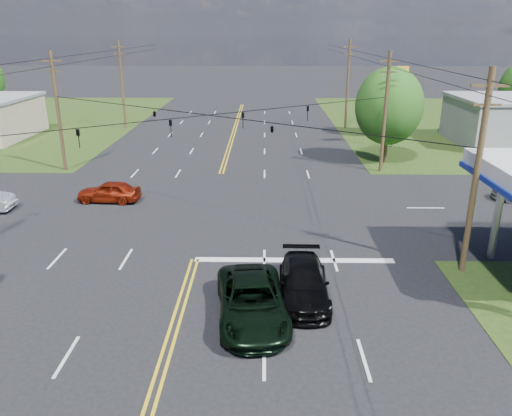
{
  "coord_description": "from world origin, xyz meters",
  "views": [
    {
      "loc": [
        3.46,
        -18.74,
        10.89
      ],
      "look_at": [
        3.05,
        6.0,
        2.08
      ],
      "focal_mm": 35.0,
      "sensor_mm": 36.0,
      "label": 1
    }
  ],
  "objects_px": {
    "pole_nw": "(58,110)",
    "pole_ne": "(385,111)",
    "pole_left_far": "(122,83)",
    "tree_right_b": "(386,97)",
    "pole_se": "(477,172)",
    "suv_black": "(304,283)",
    "pickup_dkgreen": "(252,301)",
    "tree_right_a": "(389,106)",
    "pole_right_far": "(348,84)"
  },
  "relations": [
    {
      "from": "pickup_dkgreen",
      "to": "pole_right_far",
      "type": "bearing_deg",
      "value": 70.18
    },
    {
      "from": "pole_left_far",
      "to": "pole_nw",
      "type": "bearing_deg",
      "value": -90.0
    },
    {
      "from": "suv_black",
      "to": "tree_right_b",
      "type": "bearing_deg",
      "value": 73.3
    },
    {
      "from": "tree_right_a",
      "to": "suv_black",
      "type": "xyz_separation_m",
      "value": [
        -8.82,
        -23.72,
        -4.13
      ]
    },
    {
      "from": "pole_ne",
      "to": "suv_black",
      "type": "distance_m",
      "value": 22.53
    },
    {
      "from": "pole_se",
      "to": "pole_left_far",
      "type": "relative_size",
      "value": 0.95
    },
    {
      "from": "pole_nw",
      "to": "tree_right_a",
      "type": "height_order",
      "value": "pole_nw"
    },
    {
      "from": "pole_se",
      "to": "pickup_dkgreen",
      "type": "xyz_separation_m",
      "value": [
        -10.0,
        -4.41,
        -4.12
      ]
    },
    {
      "from": "pole_left_far",
      "to": "tree_right_b",
      "type": "bearing_deg",
      "value": -7.72
    },
    {
      "from": "pole_left_far",
      "to": "suv_black",
      "type": "xyz_separation_m",
      "value": [
        18.18,
        -39.72,
        -4.43
      ]
    },
    {
      "from": "pickup_dkgreen",
      "to": "tree_right_a",
      "type": "bearing_deg",
      "value": 60.35
    },
    {
      "from": "pole_right_far",
      "to": "suv_black",
      "type": "xyz_separation_m",
      "value": [
        -7.82,
        -39.72,
        -4.43
      ]
    },
    {
      "from": "pole_se",
      "to": "suv_black",
      "type": "relative_size",
      "value": 1.87
    },
    {
      "from": "pole_left_far",
      "to": "tree_right_b",
      "type": "distance_m",
      "value": 29.79
    },
    {
      "from": "tree_right_b",
      "to": "pickup_dkgreen",
      "type": "distance_m",
      "value": 39.91
    },
    {
      "from": "pole_left_far",
      "to": "suv_black",
      "type": "bearing_deg",
      "value": -65.4
    },
    {
      "from": "pole_ne",
      "to": "pole_left_far",
      "type": "xyz_separation_m",
      "value": [
        -26.0,
        19.0,
        0.25
      ]
    },
    {
      "from": "pole_left_far",
      "to": "tree_right_a",
      "type": "bearing_deg",
      "value": -30.65
    },
    {
      "from": "pole_nw",
      "to": "pole_left_far",
      "type": "distance_m",
      "value": 19.0
    },
    {
      "from": "pole_right_far",
      "to": "tree_right_a",
      "type": "height_order",
      "value": "pole_right_far"
    },
    {
      "from": "pickup_dkgreen",
      "to": "suv_black",
      "type": "xyz_separation_m",
      "value": [
        2.18,
        1.69,
        -0.06
      ]
    },
    {
      "from": "pole_left_far",
      "to": "pickup_dkgreen",
      "type": "distance_m",
      "value": 44.6
    },
    {
      "from": "pole_ne",
      "to": "tree_right_a",
      "type": "xyz_separation_m",
      "value": [
        1.0,
        3.0,
        -0.05
      ]
    },
    {
      "from": "pole_right_far",
      "to": "pole_ne",
      "type": "bearing_deg",
      "value": -90.0
    },
    {
      "from": "pole_nw",
      "to": "pole_ne",
      "type": "height_order",
      "value": "same"
    },
    {
      "from": "tree_right_b",
      "to": "suv_black",
      "type": "height_order",
      "value": "tree_right_b"
    },
    {
      "from": "pickup_dkgreen",
      "to": "pole_left_far",
      "type": "bearing_deg",
      "value": 104.88
    },
    {
      "from": "pole_right_far",
      "to": "pickup_dkgreen",
      "type": "relative_size",
      "value": 1.75
    },
    {
      "from": "pole_nw",
      "to": "pole_left_far",
      "type": "xyz_separation_m",
      "value": [
        0.0,
        19.0,
        0.25
      ]
    },
    {
      "from": "pole_left_far",
      "to": "pole_se",
      "type": "bearing_deg",
      "value": -54.9
    },
    {
      "from": "pole_ne",
      "to": "suv_black",
      "type": "height_order",
      "value": "pole_ne"
    },
    {
      "from": "pole_se",
      "to": "pole_nw",
      "type": "bearing_deg",
      "value": 145.3
    },
    {
      "from": "tree_right_a",
      "to": "pole_nw",
      "type": "bearing_deg",
      "value": -173.66
    },
    {
      "from": "pole_right_far",
      "to": "suv_black",
      "type": "distance_m",
      "value": 40.72
    },
    {
      "from": "pole_nw",
      "to": "tree_right_b",
      "type": "xyz_separation_m",
      "value": [
        29.5,
        15.0,
        -0.7
      ]
    },
    {
      "from": "tree_right_a",
      "to": "pickup_dkgreen",
      "type": "distance_m",
      "value": 27.98
    },
    {
      "from": "pole_left_far",
      "to": "tree_right_b",
      "type": "height_order",
      "value": "pole_left_far"
    },
    {
      "from": "suv_black",
      "to": "pole_left_far",
      "type": "bearing_deg",
      "value": 115.48
    },
    {
      "from": "pickup_dkgreen",
      "to": "suv_black",
      "type": "relative_size",
      "value": 1.13
    },
    {
      "from": "pole_nw",
      "to": "pole_right_far",
      "type": "height_order",
      "value": "pole_right_far"
    },
    {
      "from": "pole_ne",
      "to": "tree_right_b",
      "type": "relative_size",
      "value": 1.34
    },
    {
      "from": "pickup_dkgreen",
      "to": "suv_black",
      "type": "distance_m",
      "value": 2.76
    },
    {
      "from": "pole_nw",
      "to": "tree_right_b",
      "type": "relative_size",
      "value": 1.34
    },
    {
      "from": "pole_ne",
      "to": "tree_right_a",
      "type": "bearing_deg",
      "value": 71.57
    },
    {
      "from": "pickup_dkgreen",
      "to": "suv_black",
      "type": "bearing_deg",
      "value": 31.44
    },
    {
      "from": "pole_ne",
      "to": "tree_right_b",
      "type": "xyz_separation_m",
      "value": [
        3.5,
        15.0,
        -0.7
      ]
    },
    {
      "from": "pole_left_far",
      "to": "pickup_dkgreen",
      "type": "xyz_separation_m",
      "value": [
        16.0,
        -41.41,
        -4.37
      ]
    },
    {
      "from": "pole_ne",
      "to": "pole_se",
      "type": "bearing_deg",
      "value": -90.0
    },
    {
      "from": "tree_right_b",
      "to": "pole_right_far",
      "type": "bearing_deg",
      "value": 131.19
    },
    {
      "from": "tree_right_b",
      "to": "pole_se",
      "type": "bearing_deg",
      "value": -96.05
    }
  ]
}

